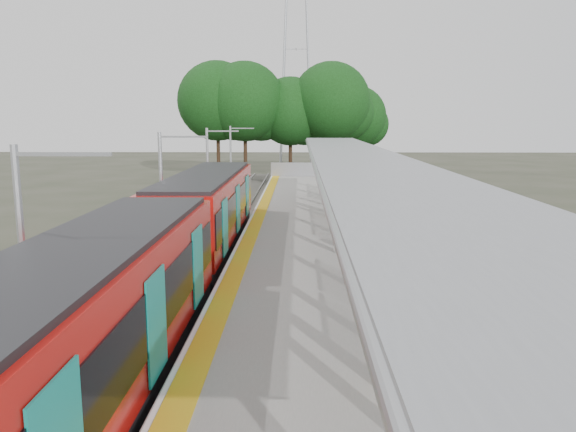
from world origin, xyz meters
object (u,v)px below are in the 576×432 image
object	(u,v)px
bench_far	(354,207)
info_pillar_near	(387,348)
info_pillar_far	(337,198)
train	(170,245)
bench_mid	(404,268)
litter_bin	(352,239)

from	to	relation	value
bench_far	info_pillar_near	world-z (taller)	info_pillar_near
bench_far	info_pillar_far	size ratio (longest dim) A/B	0.80
bench_far	train	bearing A→B (deg)	-127.60
bench_mid	litter_bin	xyz separation A→B (m)	(-1.08, 4.75, -0.17)
bench_far	litter_bin	size ratio (longest dim) A/B	1.86
train	bench_mid	xyz separation A→B (m)	(7.10, -1.00, -0.44)
train	info_pillar_near	distance (m)	9.19
info_pillar_near	info_pillar_far	world-z (taller)	info_pillar_far
train	bench_far	xyz separation A→B (m)	(6.78, 11.00, -0.48)
info_pillar_near	info_pillar_far	size ratio (longest dim) A/B	0.86
bench_mid	info_pillar_near	distance (m)	6.41
bench_mid	bench_far	xyz separation A→B (m)	(-0.32, 12.00, -0.04)
bench_mid	info_pillar_far	bearing A→B (deg)	90.84
bench_far	litter_bin	world-z (taller)	bench_far
bench_far	litter_bin	bearing A→B (deg)	-101.95
train	info_pillar_far	xyz separation A→B (m)	(5.98, 11.80, -0.17)
train	info_pillar_far	world-z (taller)	train
litter_bin	bench_far	bearing A→B (deg)	84.02
train	bench_far	distance (m)	12.93
info_pillar_far	litter_bin	size ratio (longest dim) A/B	2.33
info_pillar_near	bench_mid	bearing A→B (deg)	70.10
bench_mid	info_pillar_far	size ratio (longest dim) A/B	0.85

